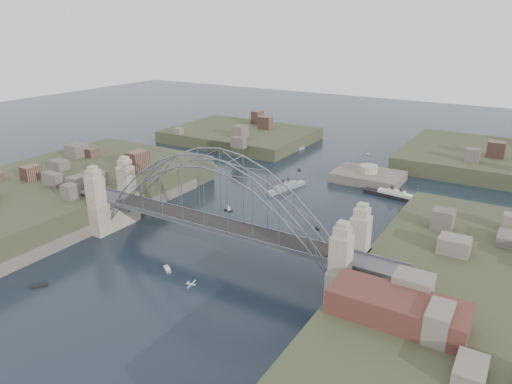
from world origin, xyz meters
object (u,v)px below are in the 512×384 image
object	(u,v)px
naval_cruiser_near	(286,188)
naval_cruiser_far	(288,150)
wharf_shed	(397,308)
fort_island	(367,182)
bridge	(213,206)
ocean_liner	(396,196)

from	to	relation	value
naval_cruiser_near	naval_cruiser_far	bearing A→B (deg)	116.75
wharf_shed	fort_island	bearing A→B (deg)	110.85
bridge	fort_island	xyz separation A→B (m)	(12.00, 70.00, -12.66)
wharf_shed	naval_cruiser_near	world-z (taller)	wharf_shed
fort_island	naval_cruiser_far	size ratio (longest dim) A/B	1.29
fort_island	naval_cruiser_far	distance (m)	43.93
ocean_liner	fort_island	bearing A→B (deg)	137.36
naval_cruiser_near	naval_cruiser_far	distance (m)	45.53
bridge	naval_cruiser_far	world-z (taller)	bridge
naval_cruiser_near	ocean_liner	world-z (taller)	ocean_liner
bridge	wharf_shed	world-z (taller)	bridge
fort_island	wharf_shed	size ratio (longest dim) A/B	1.10
fort_island	bridge	bearing A→B (deg)	-99.73
ocean_liner	wharf_shed	bearing A→B (deg)	-75.07
naval_cruiser_near	naval_cruiser_far	size ratio (longest dim) A/B	0.97
wharf_shed	ocean_liner	size ratio (longest dim) A/B	0.97
wharf_shed	bridge	bearing A→B (deg)	162.35
bridge	wharf_shed	size ratio (longest dim) A/B	4.20
bridge	naval_cruiser_near	size ratio (longest dim) A/B	5.06
fort_island	naval_cruiser_far	world-z (taller)	fort_island
fort_island	wharf_shed	distance (m)	90.48
fort_island	ocean_liner	size ratio (longest dim) A/B	1.06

